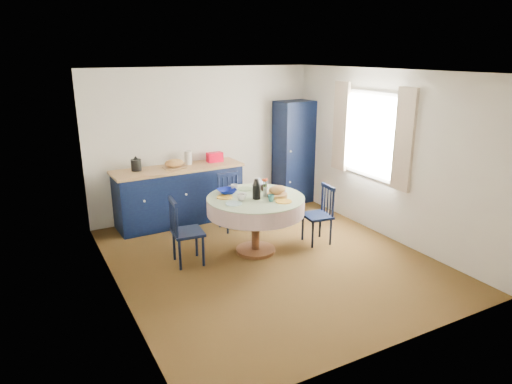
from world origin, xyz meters
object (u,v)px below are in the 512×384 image
mug_c (264,188)px  mug_d (234,188)px  mug_a (241,197)px  dining_table (256,206)px  chair_right (319,214)px  mug_b (271,198)px  cobalt_bowl (227,191)px  kitchen_counter (179,194)px  pantry_cabinet (294,153)px  chair_left (185,231)px  chair_far (231,201)px

mug_c → mug_d: 0.42m
mug_a → mug_d: mug_d is taller
dining_table → chair_right: (0.99, -0.13, -0.25)m
mug_b → cobalt_bowl: (-0.37, 0.60, -0.01)m
mug_a → cobalt_bowl: bearing=95.4°
chair_right → mug_c: size_ratio=7.70×
kitchen_counter → pantry_cabinet: (2.25, 0.04, 0.46)m
mug_c → mug_a: bearing=-154.1°
chair_left → pantry_cabinet: bearing=-54.2°
chair_left → mug_c: size_ratio=8.12×
mug_c → mug_b: bearing=-108.1°
kitchen_counter → dining_table: 1.76m
pantry_cabinet → mug_a: bearing=-142.4°
mug_b → mug_d: mug_d is taller
chair_far → chair_left: bearing=-141.4°
kitchen_counter → mug_c: 1.70m
mug_d → chair_far: bearing=69.0°
pantry_cabinet → dining_table: 2.42m
chair_left → mug_a: (0.76, -0.16, 0.40)m
chair_right → mug_a: 1.31m
chair_far → mug_a: (-0.34, -1.04, 0.41)m
chair_right → mug_b: 1.00m
pantry_cabinet → mug_d: size_ratio=18.08×
mug_b → chair_left: bearing=160.8°
mug_c → chair_far: bearing=99.9°
dining_table → chair_far: bearing=84.7°
pantry_cabinet → chair_right: 2.03m
mug_b → mug_c: size_ratio=0.83×
dining_table → mug_d: bearing=109.7°
mug_a → mug_b: bearing=-33.3°
mug_d → chair_left: bearing=-162.5°
pantry_cabinet → mug_d: 2.26m
chair_left → mug_a: size_ratio=8.18×
dining_table → mug_a: bearing=-170.1°
kitchen_counter → pantry_cabinet: bearing=-0.8°
chair_right → cobalt_bowl: size_ratio=3.29×
kitchen_counter → mug_b: kitchen_counter is taller
chair_left → cobalt_bowl: 0.85m
chair_far → mug_b: bearing=-90.5°
kitchen_counter → chair_far: 0.92m
mug_b → kitchen_counter: bearing=108.2°
chair_left → mug_b: bearing=-103.7°
kitchen_counter → chair_right: 2.36m
chair_left → mug_d: size_ratio=8.81×
mug_c → mug_d: (-0.37, 0.20, 0.00)m
chair_left → mug_a: 0.87m
pantry_cabinet → mug_a: (-1.95, -1.74, -0.08)m
mug_b → mug_d: size_ratio=0.90×
chair_left → mug_c: (1.24, 0.07, 0.40)m
chair_left → mug_d: 0.99m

